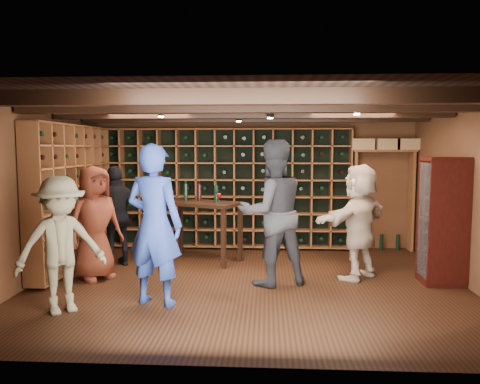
# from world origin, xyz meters

# --- Properties ---
(ground) EXTENTS (6.00, 6.00, 0.00)m
(ground) POSITION_xyz_m (0.00, 0.00, 0.00)
(ground) COLOR #331A0E
(ground) RESTS_ON ground
(room_shell) EXTENTS (6.00, 6.00, 6.00)m
(room_shell) POSITION_xyz_m (0.00, 0.05, 2.42)
(room_shell) COLOR brown
(room_shell) RESTS_ON ground
(wine_rack_back) EXTENTS (4.65, 0.30, 2.20)m
(wine_rack_back) POSITION_xyz_m (-0.52, 2.33, 1.15)
(wine_rack_back) COLOR brown
(wine_rack_back) RESTS_ON ground
(wine_rack_left) EXTENTS (0.30, 2.65, 2.20)m
(wine_rack_left) POSITION_xyz_m (-2.83, 0.82, 1.15)
(wine_rack_left) COLOR brown
(wine_rack_left) RESTS_ON ground
(crate_shelf) EXTENTS (1.20, 0.32, 2.07)m
(crate_shelf) POSITION_xyz_m (2.41, 2.32, 1.57)
(crate_shelf) COLOR brown
(crate_shelf) RESTS_ON ground
(display_cabinet) EXTENTS (0.55, 0.50, 1.75)m
(display_cabinet) POSITION_xyz_m (2.71, 0.20, 0.86)
(display_cabinet) COLOR #390E0B
(display_cabinet) RESTS_ON ground
(man_blue_shirt) EXTENTS (0.81, 0.64, 1.96)m
(man_blue_shirt) POSITION_xyz_m (-1.10, -0.89, 0.98)
(man_blue_shirt) COLOR navy
(man_blue_shirt) RESTS_ON ground
(man_grey_suit) EXTENTS (1.19, 1.06, 2.02)m
(man_grey_suit) POSITION_xyz_m (0.34, 0.03, 1.01)
(man_grey_suit) COLOR black
(man_grey_suit) RESTS_ON ground
(guest_red_floral) EXTENTS (0.92, 0.95, 1.65)m
(guest_red_floral) POSITION_xyz_m (-2.22, 0.14, 0.82)
(guest_red_floral) COLOR maroon
(guest_red_floral) RESTS_ON ground
(guest_woman_black) EXTENTS (1.00, 0.88, 1.62)m
(guest_woman_black) POSITION_xyz_m (-2.15, 0.92, 0.81)
(guest_woman_black) COLOR black
(guest_woman_black) RESTS_ON ground
(guest_khaki) EXTENTS (1.17, 1.09, 1.58)m
(guest_khaki) POSITION_xyz_m (-2.11, -1.24, 0.79)
(guest_khaki) COLOR #807658
(guest_khaki) RESTS_ON ground
(guest_beige) EXTENTS (1.43, 1.46, 1.68)m
(guest_beige) POSITION_xyz_m (1.61, 0.41, 0.84)
(guest_beige) COLOR tan
(guest_beige) RESTS_ON ground
(tasting_table) EXTENTS (1.49, 1.16, 1.28)m
(tasting_table) POSITION_xyz_m (-0.86, 1.35, 0.87)
(tasting_table) COLOR black
(tasting_table) RESTS_ON ground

